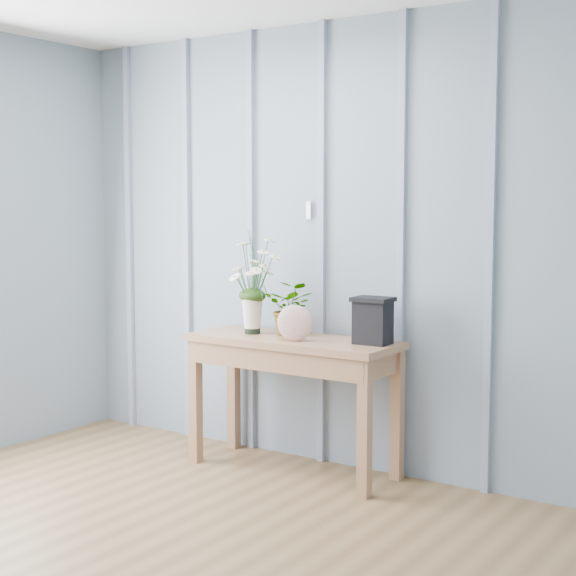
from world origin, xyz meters
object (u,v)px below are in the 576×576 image
Objects in this scene: sideboard at (293,358)px; daisy_vase at (252,272)px; carved_box at (373,320)px; felt_disc_vessel at (295,323)px.

sideboard is 2.13× the size of daisy_vase.
felt_disc_vessel is at bearing -158.52° from carved_box.
carved_box is (0.39, 0.15, 0.03)m from felt_disc_vessel.
carved_box reaches higher than felt_disc_vessel.
daisy_vase is at bearing -175.90° from carved_box.
carved_box is (0.75, 0.05, -0.23)m from daisy_vase.
daisy_vase reaches higher than sideboard.
felt_disc_vessel reaches higher than sideboard.
felt_disc_vessel is 0.79× the size of carved_box.
felt_disc_vessel is at bearing -51.72° from sideboard.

